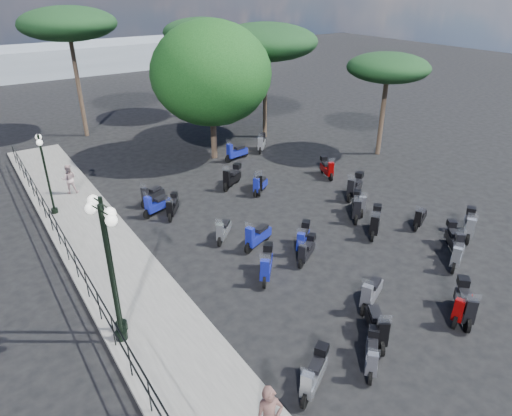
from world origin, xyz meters
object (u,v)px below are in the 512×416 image
scooter_7 (371,293)px  scooter_16 (260,185)px  scooter_4 (157,205)px  scooter_28 (355,187)px  scooter_22 (327,168)px  scooter_23 (236,152)px  scooter_1 (314,375)px  scooter_26 (469,226)px  lamp_post_0 (110,267)px  pine_0 (201,32)px  scooter_2 (257,236)px  scooter_3 (266,265)px  scooter_6 (377,327)px  scooter_11 (232,177)px  scooter_17 (258,183)px  pine_1 (266,42)px  scooter_5 (152,195)px  pine_3 (388,68)px  scooter_14 (375,223)px  broadleaf_tree (211,74)px  scooter_0 (372,355)px  scooter_10 (172,207)px  scooter_21 (357,207)px  scooter_25 (454,239)px  pedestrian_far (69,179)px  scooter_13 (465,304)px  scooter_15 (303,239)px  scooter_27 (361,204)px  scooter_8 (306,251)px  scooter_29 (262,143)px  lamp_post_2 (46,170)px  lamp_post_1 (110,259)px  pine_2 (68,24)px  scooter_12 (461,307)px  scooter_19 (457,255)px

scooter_7 → scooter_16: 9.62m
scooter_4 → scooter_28: size_ratio=0.96×
scooter_22 → scooter_23: size_ratio=0.88×
scooter_1 → scooter_26: size_ratio=0.93×
lamp_post_0 → scooter_4: lamp_post_0 is taller
pine_0 → lamp_post_0: bearing=-123.7°
scooter_2 → pine_0: 20.88m
scooter_3 → scooter_6: scooter_6 is taller
scooter_11 → scooter_17: bearing=-179.4°
scooter_22 → scooter_11: bearing=1.9°
scooter_6 → pine_1: (8.56, 18.21, 5.70)m
scooter_17 → scooter_5: bearing=10.8°
scooter_26 → pine_3: (4.60, 9.26, 4.64)m
scooter_14 → broadleaf_tree: 12.80m
scooter_0 → scooter_1: scooter_1 is taller
scooter_2 → scooter_10: scooter_2 is taller
scooter_11 → scooter_28: (4.40, -4.45, 0.02)m
scooter_23 → pine_1: size_ratio=0.24×
scooter_16 → broadleaf_tree: broadleaf_tree is taller
scooter_21 → scooter_25: (1.22, -4.16, -0.03)m
lamp_post_0 → pedestrian_far: 11.77m
scooter_13 → scooter_15: (-1.65, 6.07, -0.05)m
lamp_post_0 → scooter_26: bearing=-21.3°
lamp_post_0 → scooter_27: 12.49m
pedestrian_far → scooter_8: bearing=134.6°
scooter_11 → pine_0: 15.06m
scooter_27 → pine_3: (6.68, 5.12, 4.74)m
scooter_2 → scooter_29: scooter_2 is taller
scooter_1 → scooter_29: scooter_1 is taller
lamp_post_2 → pine_0: (13.74, 11.16, 4.03)m
scooter_5 → scooter_16: scooter_5 is taller
lamp_post_0 → scooter_13: bearing=-41.0°
lamp_post_2 → scooter_23: bearing=15.7°
scooter_1 → scooter_17: scooter_17 is taller
scooter_15 → pine_0: 21.49m
scooter_13 → scooter_14: size_ratio=0.96×
scooter_4 → scooter_10: (0.52, -0.57, -0.00)m
lamp_post_0 → scooter_0: (5.44, -4.82, -2.22)m
scooter_10 → scooter_4: bearing=-11.5°
lamp_post_1 → pine_0: pine_0 is taller
scooter_16 → pine_0: 16.14m
scooter_17 → scooter_28: scooter_28 is taller
scooter_14 → scooter_21: (0.40, 1.49, 0.00)m
scooter_0 → scooter_4: (-1.27, 12.06, -0.00)m
scooter_8 → scooter_10: scooter_10 is taller
scooter_13 → scooter_23: scooter_13 is taller
pine_2 → scooter_1: bearing=-92.5°
scooter_12 → scooter_23: bearing=-26.0°
scooter_8 → scooter_27: 5.03m
scooter_4 → scooter_19: (7.71, -10.27, -0.00)m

